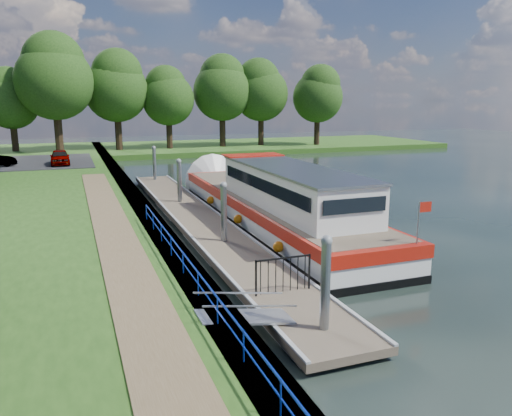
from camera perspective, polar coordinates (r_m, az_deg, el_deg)
name	(u,v)px	position (r m, az deg, el deg)	size (l,w,h in m)	color
ground	(315,334)	(14.16, 6.74, -14.16)	(160.00, 160.00, 0.00)	black
bank_edge	(142,214)	(27.10, -12.85, -0.65)	(1.10, 90.00, 0.78)	#473D2D
far_bank	(215,147)	(66.00, -4.69, 6.96)	(60.00, 18.00, 0.60)	#244915
footpath	(119,245)	(20.06, -15.39, -4.08)	(1.60, 40.00, 0.05)	brown
carpark	(10,163)	(49.80, -26.31, 4.64)	(14.00, 12.00, 0.06)	black
blue_fence	(190,267)	(15.40, -7.56, -6.68)	(0.04, 18.04, 0.72)	#0C2DBF
pontoon	(199,222)	(25.68, -6.57, -1.59)	(2.50, 30.00, 0.56)	brown
mooring_piles	(198,201)	(25.44, -6.63, 0.80)	(0.30, 27.30, 3.55)	gray
gangway	(245,316)	(13.64, -1.27, -12.24)	(2.58, 1.00, 0.92)	#A5A8AD
gate_panel	(283,270)	(15.55, 3.13, -7.04)	(1.85, 0.05, 1.15)	black
barge	(268,202)	(26.06, 1.35, 0.72)	(4.36, 21.15, 4.78)	black
horizon_trees	(105,85)	(60.10, -16.84, 13.29)	(54.38, 10.03, 12.87)	#332316
car_a	(60,157)	(46.39, -21.50, 5.43)	(1.54, 3.83, 1.30)	#999999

